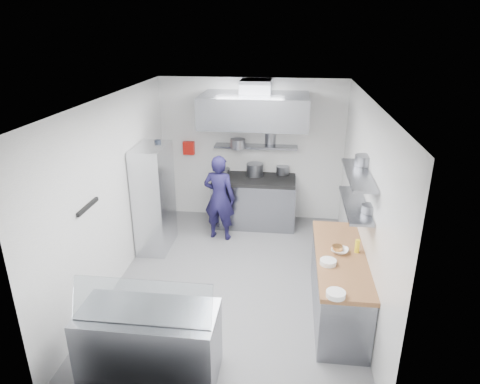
# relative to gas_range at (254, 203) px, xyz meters

# --- Properties ---
(floor) EXTENTS (5.00, 5.00, 0.00)m
(floor) POSITION_rel_gas_range_xyz_m (-0.10, -2.10, -0.45)
(floor) COLOR slate
(floor) RESTS_ON ground
(ceiling) EXTENTS (5.00, 5.00, 0.00)m
(ceiling) POSITION_rel_gas_range_xyz_m (-0.10, -2.10, 2.35)
(ceiling) COLOR silver
(ceiling) RESTS_ON wall_back
(wall_back) EXTENTS (3.60, 2.80, 0.02)m
(wall_back) POSITION_rel_gas_range_xyz_m (-0.10, 0.40, 0.95)
(wall_back) COLOR white
(wall_back) RESTS_ON floor
(wall_front) EXTENTS (3.60, 2.80, 0.02)m
(wall_front) POSITION_rel_gas_range_xyz_m (-0.10, -4.60, 0.95)
(wall_front) COLOR white
(wall_front) RESTS_ON floor
(wall_left) EXTENTS (2.80, 5.00, 0.02)m
(wall_left) POSITION_rel_gas_range_xyz_m (-1.90, -2.10, 0.95)
(wall_left) COLOR white
(wall_left) RESTS_ON floor
(wall_right) EXTENTS (2.80, 5.00, 0.02)m
(wall_right) POSITION_rel_gas_range_xyz_m (1.70, -2.10, 0.95)
(wall_right) COLOR white
(wall_right) RESTS_ON floor
(gas_range) EXTENTS (1.60, 0.80, 0.90)m
(gas_range) POSITION_rel_gas_range_xyz_m (0.00, 0.00, 0.00)
(gas_range) COLOR gray
(gas_range) RESTS_ON floor
(cooktop) EXTENTS (1.57, 0.78, 0.06)m
(cooktop) POSITION_rel_gas_range_xyz_m (0.00, 0.00, 0.48)
(cooktop) COLOR black
(cooktop) RESTS_ON gas_range
(stock_pot_left) EXTENTS (0.27, 0.27, 0.20)m
(stock_pot_left) POSITION_rel_gas_range_xyz_m (-0.60, -0.09, 0.61)
(stock_pot_left) COLOR slate
(stock_pot_left) RESTS_ON cooktop
(stock_pot_mid) EXTENTS (0.33, 0.33, 0.24)m
(stock_pot_mid) POSITION_rel_gas_range_xyz_m (-0.01, 0.16, 0.63)
(stock_pot_mid) COLOR slate
(stock_pot_mid) RESTS_ON cooktop
(stock_pot_right) EXTENTS (0.26, 0.26, 0.16)m
(stock_pot_right) POSITION_rel_gas_range_xyz_m (0.53, 0.32, 0.59)
(stock_pot_right) COLOR slate
(stock_pot_right) RESTS_ON cooktop
(over_range_shelf) EXTENTS (1.60, 0.30, 0.04)m
(over_range_shelf) POSITION_rel_gas_range_xyz_m (0.00, 0.24, 1.07)
(over_range_shelf) COLOR gray
(over_range_shelf) RESTS_ON wall_back
(shelf_pot_a) EXTENTS (0.28, 0.28, 0.18)m
(shelf_pot_a) POSITION_rel_gas_range_xyz_m (-0.32, -0.00, 1.18)
(shelf_pot_a) COLOR slate
(shelf_pot_a) RESTS_ON over_range_shelf
(shelf_pot_b) EXTENTS (0.28, 0.28, 0.22)m
(shelf_pot_b) POSITION_rel_gas_range_xyz_m (0.27, 0.49, 1.20)
(shelf_pot_b) COLOR slate
(shelf_pot_b) RESTS_ON over_range_shelf
(extractor_hood) EXTENTS (1.90, 1.15, 0.55)m
(extractor_hood) POSITION_rel_gas_range_xyz_m (0.00, -0.18, 1.85)
(extractor_hood) COLOR gray
(extractor_hood) RESTS_ON wall_back
(hood_duct) EXTENTS (0.55, 0.55, 0.24)m
(hood_duct) POSITION_rel_gas_range_xyz_m (0.00, 0.05, 2.23)
(hood_duct) COLOR slate
(hood_duct) RESTS_ON extractor_hood
(red_firebox) EXTENTS (0.22, 0.10, 0.26)m
(red_firebox) POSITION_rel_gas_range_xyz_m (-1.35, 0.34, 0.97)
(red_firebox) COLOR red
(red_firebox) RESTS_ON wall_back
(chef) EXTENTS (0.64, 0.47, 1.59)m
(chef) POSITION_rel_gas_range_xyz_m (-0.58, -0.68, 0.35)
(chef) COLOR #161237
(chef) RESTS_ON floor
(wire_rack) EXTENTS (0.50, 0.90, 1.85)m
(wire_rack) POSITION_rel_gas_range_xyz_m (-1.63, -1.15, 0.48)
(wire_rack) COLOR silver
(wire_rack) RESTS_ON floor
(rack_bin_a) EXTENTS (0.16, 0.20, 0.18)m
(rack_bin_a) POSITION_rel_gas_range_xyz_m (-1.63, -1.21, 0.35)
(rack_bin_a) COLOR white
(rack_bin_a) RESTS_ON wire_rack
(rack_bin_b) EXTENTS (0.13, 0.17, 0.15)m
(rack_bin_b) POSITION_rel_gas_range_xyz_m (-1.63, -0.80, 0.85)
(rack_bin_b) COLOR yellow
(rack_bin_b) RESTS_ON wire_rack
(rack_jar) EXTENTS (0.11, 0.11, 0.18)m
(rack_jar) POSITION_rel_gas_range_xyz_m (-1.58, -0.90, 1.35)
(rack_jar) COLOR black
(rack_jar) RESTS_ON wire_rack
(knife_strip) EXTENTS (0.04, 0.55, 0.05)m
(knife_strip) POSITION_rel_gas_range_xyz_m (-1.88, -3.00, 1.10)
(knife_strip) COLOR black
(knife_strip) RESTS_ON wall_left
(prep_counter_base) EXTENTS (0.62, 2.00, 0.84)m
(prep_counter_base) POSITION_rel_gas_range_xyz_m (1.38, -2.70, -0.03)
(prep_counter_base) COLOR gray
(prep_counter_base) RESTS_ON floor
(prep_counter_top) EXTENTS (0.65, 2.04, 0.06)m
(prep_counter_top) POSITION_rel_gas_range_xyz_m (1.38, -2.70, 0.42)
(prep_counter_top) COLOR brown
(prep_counter_top) RESTS_ON prep_counter_base
(plate_stack_a) EXTENTS (0.22, 0.22, 0.06)m
(plate_stack_a) POSITION_rel_gas_range_xyz_m (1.23, -3.64, 0.48)
(plate_stack_a) COLOR white
(plate_stack_a) RESTS_ON prep_counter_top
(plate_stack_b) EXTENTS (0.21, 0.21, 0.06)m
(plate_stack_b) POSITION_rel_gas_range_xyz_m (1.19, -2.96, 0.48)
(plate_stack_b) COLOR white
(plate_stack_b) RESTS_ON prep_counter_top
(copper_pan) EXTENTS (0.14, 0.14, 0.06)m
(copper_pan) POSITION_rel_gas_range_xyz_m (1.34, -2.57, 0.48)
(copper_pan) COLOR #C37937
(copper_pan) RESTS_ON prep_counter_top
(squeeze_bottle) EXTENTS (0.06, 0.06, 0.18)m
(squeeze_bottle) POSITION_rel_gas_range_xyz_m (1.59, -2.60, 0.54)
(squeeze_bottle) COLOR yellow
(squeeze_bottle) RESTS_ON prep_counter_top
(mixing_bowl) EXTENTS (0.27, 0.27, 0.05)m
(mixing_bowl) POSITION_rel_gas_range_xyz_m (1.36, -2.64, 0.48)
(mixing_bowl) COLOR white
(mixing_bowl) RESTS_ON prep_counter_top
(wall_shelf_lower) EXTENTS (0.30, 1.30, 0.04)m
(wall_shelf_lower) POSITION_rel_gas_range_xyz_m (1.54, -2.40, 1.05)
(wall_shelf_lower) COLOR gray
(wall_shelf_lower) RESTS_ON wall_right
(wall_shelf_upper) EXTENTS (0.30, 1.30, 0.04)m
(wall_shelf_upper) POSITION_rel_gas_range_xyz_m (1.54, -2.40, 1.47)
(wall_shelf_upper) COLOR gray
(wall_shelf_upper) RESTS_ON wall_right
(shelf_pot_c) EXTENTS (0.20, 0.20, 0.10)m
(shelf_pot_c) POSITION_rel_gas_range_xyz_m (1.67, -2.69, 1.12)
(shelf_pot_c) COLOR slate
(shelf_pot_c) RESTS_ON wall_shelf_lower
(shelf_pot_d) EXTENTS (0.24, 0.24, 0.14)m
(shelf_pot_d) POSITION_rel_gas_range_xyz_m (1.65, -2.07, 1.56)
(shelf_pot_d) COLOR slate
(shelf_pot_d) RESTS_ON wall_shelf_upper
(display_case) EXTENTS (1.50, 0.70, 0.85)m
(display_case) POSITION_rel_gas_range_xyz_m (-0.79, -4.10, -0.03)
(display_case) COLOR gray
(display_case) RESTS_ON floor
(display_glass) EXTENTS (1.47, 0.19, 0.42)m
(display_glass) POSITION_rel_gas_range_xyz_m (-0.79, -4.22, 0.62)
(display_glass) COLOR silver
(display_glass) RESTS_ON display_case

